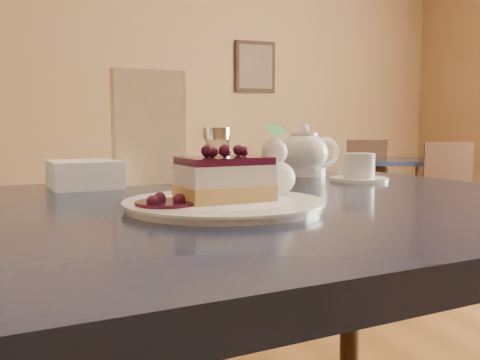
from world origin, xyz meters
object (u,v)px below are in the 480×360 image
object	(u,v)px
cheesecake_slice	(224,179)
bg_table_far_right	(402,228)
tea_set	(314,157)
main_table	(210,257)
dessert_plate	(224,205)

from	to	relation	value
cheesecake_slice	bg_table_far_right	bearing A→B (deg)	42.13
tea_set	bg_table_far_right	xyz separation A→B (m)	(2.30, 2.69, -0.81)
main_table	dessert_plate	bearing A→B (deg)	-90.00
dessert_plate	bg_table_far_right	world-z (taller)	dessert_plate
tea_set	bg_table_far_right	size ratio (longest dim) A/B	0.18
dessert_plate	bg_table_far_right	xyz separation A→B (m)	(2.68, 3.11, -0.77)
dessert_plate	bg_table_far_right	distance (m)	4.18
cheesecake_slice	bg_table_far_right	size ratio (longest dim) A/B	0.09
cheesecake_slice	tea_set	size ratio (longest dim) A/B	0.48
cheesecake_slice	tea_set	bearing A→B (deg)	41.25
dessert_plate	tea_set	xyz separation A→B (m)	(0.37, 0.42, 0.04)
dessert_plate	bg_table_far_right	size ratio (longest dim) A/B	0.18
main_table	tea_set	xyz separation A→B (m)	(0.38, 0.37, 0.13)
cheesecake_slice	bg_table_far_right	world-z (taller)	cheesecake_slice
main_table	bg_table_far_right	size ratio (longest dim) A/B	0.87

